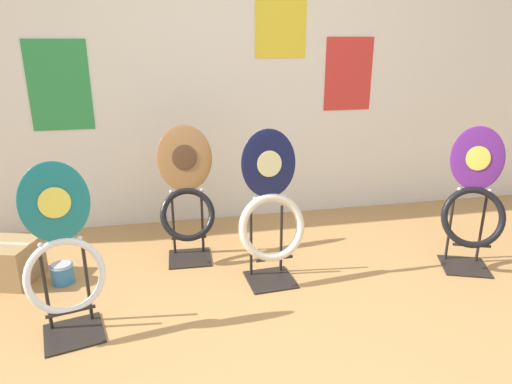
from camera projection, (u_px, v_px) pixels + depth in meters
wall_back at (231, 55)px, 3.46m from camera, size 8.00×0.07×2.60m
toilet_seat_display_teal_sax at (63, 258)px, 2.17m from camera, size 0.39×0.34×0.89m
toilet_seat_display_woodgrain at (187, 198)px, 3.00m from camera, size 0.37×0.39×0.88m
toilet_seat_display_navy_moon at (271, 215)px, 2.68m from camera, size 0.41×0.30×0.93m
toilet_seat_display_purple_note at (473, 205)px, 2.86m from camera, size 0.42×0.36×0.91m
paint_can at (62, 273)px, 2.77m from camera, size 0.14×0.14×0.13m
storage_box at (3, 262)px, 2.78m from camera, size 0.45×0.40×0.25m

